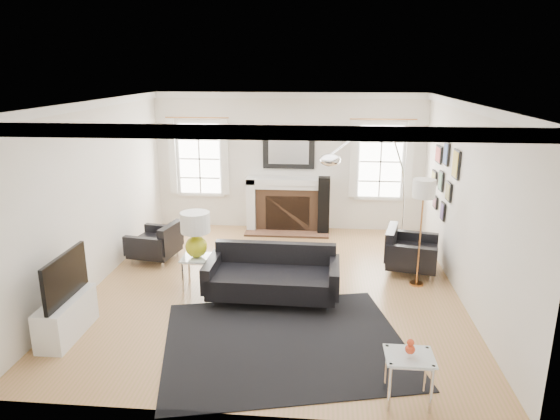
# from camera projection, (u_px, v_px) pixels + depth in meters

# --- Properties ---
(floor) EXTENTS (6.00, 6.00, 0.00)m
(floor) POSITION_uv_depth(u_px,v_px,m) (275.00, 286.00, 7.73)
(floor) COLOR #A98247
(floor) RESTS_ON ground
(back_wall) EXTENTS (5.50, 0.04, 2.80)m
(back_wall) POSITION_uv_depth(u_px,v_px,m) (289.00, 162.00, 10.22)
(back_wall) COLOR white
(back_wall) RESTS_ON floor
(front_wall) EXTENTS (5.50, 0.04, 2.80)m
(front_wall) POSITION_uv_depth(u_px,v_px,m) (241.00, 283.00, 4.47)
(front_wall) COLOR white
(front_wall) RESTS_ON floor
(left_wall) EXTENTS (0.04, 6.00, 2.80)m
(left_wall) POSITION_uv_depth(u_px,v_px,m) (95.00, 195.00, 7.58)
(left_wall) COLOR white
(left_wall) RESTS_ON floor
(right_wall) EXTENTS (0.04, 6.00, 2.80)m
(right_wall) POSITION_uv_depth(u_px,v_px,m) (466.00, 203.00, 7.11)
(right_wall) COLOR white
(right_wall) RESTS_ON floor
(ceiling) EXTENTS (5.50, 6.00, 0.02)m
(ceiling) POSITION_uv_depth(u_px,v_px,m) (274.00, 102.00, 6.96)
(ceiling) COLOR white
(ceiling) RESTS_ON back_wall
(crown_molding) EXTENTS (5.50, 6.00, 0.12)m
(crown_molding) POSITION_uv_depth(u_px,v_px,m) (274.00, 106.00, 6.98)
(crown_molding) COLOR white
(crown_molding) RESTS_ON back_wall
(fireplace) EXTENTS (1.70, 0.69, 1.11)m
(fireplace) POSITION_uv_depth(u_px,v_px,m) (288.00, 205.00, 10.25)
(fireplace) COLOR white
(fireplace) RESTS_ON floor
(mantel_mirror) EXTENTS (1.05, 0.07, 0.75)m
(mantel_mirror) POSITION_uv_depth(u_px,v_px,m) (289.00, 150.00, 10.11)
(mantel_mirror) COLOR black
(mantel_mirror) RESTS_ON back_wall
(window_left) EXTENTS (1.24, 0.15, 1.62)m
(window_left) POSITION_uv_depth(u_px,v_px,m) (200.00, 158.00, 10.31)
(window_left) COLOR white
(window_left) RESTS_ON back_wall
(window_right) EXTENTS (1.24, 0.15, 1.62)m
(window_right) POSITION_uv_depth(u_px,v_px,m) (381.00, 161.00, 10.00)
(window_right) COLOR white
(window_right) RESTS_ON back_wall
(gallery_wall) EXTENTS (0.04, 1.73, 1.29)m
(gallery_wall) POSITION_uv_depth(u_px,v_px,m) (444.00, 175.00, 8.32)
(gallery_wall) COLOR black
(gallery_wall) RESTS_ON right_wall
(tv_unit) EXTENTS (0.35, 1.00, 1.09)m
(tv_unit) POSITION_uv_depth(u_px,v_px,m) (66.00, 312.00, 6.22)
(tv_unit) COLOR white
(tv_unit) RESTS_ON floor
(area_rug) EXTENTS (3.37, 3.02, 0.01)m
(area_rug) POSITION_uv_depth(u_px,v_px,m) (284.00, 342.00, 6.13)
(area_rug) COLOR black
(area_rug) RESTS_ON floor
(sofa) EXTENTS (1.92, 0.91, 0.62)m
(sofa) POSITION_uv_depth(u_px,v_px,m) (273.00, 276.00, 7.24)
(sofa) COLOR black
(sofa) RESTS_ON floor
(armchair_left) EXTENTS (0.87, 0.94, 0.56)m
(armchair_left) POSITION_uv_depth(u_px,v_px,m) (157.00, 243.00, 8.69)
(armchair_left) COLOR black
(armchair_left) RESTS_ON floor
(armchair_right) EXTENTS (0.98, 1.05, 0.61)m
(armchair_right) POSITION_uv_depth(u_px,v_px,m) (409.00, 252.00, 8.20)
(armchair_right) COLOR black
(armchair_right) RESTS_ON floor
(coffee_table) EXTENTS (0.77, 0.77, 0.34)m
(coffee_table) POSITION_uv_depth(u_px,v_px,m) (239.00, 267.00, 7.67)
(coffee_table) COLOR silver
(coffee_table) RESTS_ON floor
(side_table_left) EXTENTS (0.45, 0.45, 0.49)m
(side_table_left) POSITION_uv_depth(u_px,v_px,m) (197.00, 263.00, 7.60)
(side_table_left) COLOR silver
(side_table_left) RESTS_ON floor
(nesting_table) EXTENTS (0.48, 0.40, 0.53)m
(nesting_table) POSITION_uv_depth(u_px,v_px,m) (409.00, 366.00, 4.94)
(nesting_table) COLOR silver
(nesting_table) RESTS_ON floor
(gourd_lamp) EXTENTS (0.44, 0.44, 0.70)m
(gourd_lamp) POSITION_uv_depth(u_px,v_px,m) (196.00, 232.00, 7.46)
(gourd_lamp) COLOR #B7BB17
(gourd_lamp) RESTS_ON side_table_left
(orange_vase) EXTENTS (0.10, 0.10, 0.16)m
(orange_vase) POSITION_uv_depth(u_px,v_px,m) (410.00, 347.00, 4.88)
(orange_vase) COLOR red
(orange_vase) RESTS_ON nesting_table
(arc_floor_lamp) EXTENTS (1.67, 1.55, 2.36)m
(arc_floor_lamp) POSITION_uv_depth(u_px,v_px,m) (370.00, 189.00, 8.48)
(arc_floor_lamp) COLOR white
(arc_floor_lamp) RESTS_ON floor
(stick_floor_lamp) EXTENTS (0.34, 0.34, 1.68)m
(stick_floor_lamp) POSITION_uv_depth(u_px,v_px,m) (424.00, 194.00, 7.38)
(stick_floor_lamp) COLOR #BB7A41
(stick_floor_lamp) RESTS_ON floor
(speaker_tower) EXTENTS (0.24, 0.24, 1.17)m
(speaker_tower) POSITION_uv_depth(u_px,v_px,m) (324.00, 206.00, 10.04)
(speaker_tower) COLOR black
(speaker_tower) RESTS_ON floor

